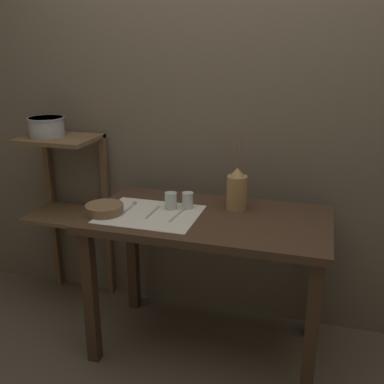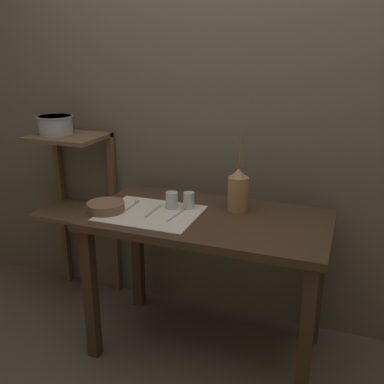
# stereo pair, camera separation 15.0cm
# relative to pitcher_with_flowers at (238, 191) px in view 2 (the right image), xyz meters

# --- Properties ---
(ground_plane) EXTENTS (12.00, 12.00, 0.00)m
(ground_plane) POSITION_rel_pitcher_with_flowers_xyz_m (-0.12, -0.14, -0.90)
(ground_plane) COLOR brown
(stone_wall_back) EXTENTS (7.00, 0.06, 2.40)m
(stone_wall_back) POSITION_rel_pitcher_with_flowers_xyz_m (-0.12, 0.31, 0.30)
(stone_wall_back) COLOR #6B5E4C
(stone_wall_back) RESTS_ON ground_plane
(wooden_table) EXTENTS (1.23, 0.66, 0.80)m
(wooden_table) POSITION_rel_pitcher_with_flowers_xyz_m (-0.12, -0.14, -0.23)
(wooden_table) COLOR #422D1E
(wooden_table) RESTS_ON ground_plane
(wooden_shelf_unit) EXTENTS (0.44, 0.34, 1.11)m
(wooden_shelf_unit) POSITION_rel_pitcher_with_flowers_xyz_m (-1.09, 0.13, -0.14)
(wooden_shelf_unit) COLOR brown
(wooden_shelf_unit) RESTS_ON ground_plane
(linen_cloth) EXTENTS (0.50, 0.40, 0.00)m
(linen_cloth) POSITION_rel_pitcher_with_flowers_xyz_m (-0.41, -0.20, -0.11)
(linen_cloth) COLOR silver
(linen_cloth) RESTS_ON wooden_table
(pitcher_with_flowers) EXTENTS (0.11, 0.11, 0.43)m
(pitcher_with_flowers) POSITION_rel_pitcher_with_flowers_xyz_m (0.00, 0.00, 0.00)
(pitcher_with_flowers) COLOR #A87F4C
(pitcher_with_flowers) RESTS_ON wooden_table
(wooden_bowl) EXTENTS (0.20, 0.20, 0.05)m
(wooden_bowl) POSITION_rel_pitcher_with_flowers_xyz_m (-0.64, -0.26, -0.08)
(wooden_bowl) COLOR brown
(wooden_bowl) RESTS_ON wooden_table
(glass_tumbler_near) EXTENTS (0.06, 0.06, 0.09)m
(glass_tumbler_near) POSITION_rel_pitcher_with_flowers_xyz_m (-0.33, -0.10, -0.06)
(glass_tumbler_near) COLOR silver
(glass_tumbler_near) RESTS_ON wooden_table
(glass_tumbler_far) EXTENTS (0.06, 0.06, 0.09)m
(glass_tumbler_far) POSITION_rel_pitcher_with_flowers_xyz_m (-0.25, -0.06, -0.06)
(glass_tumbler_far) COLOR silver
(glass_tumbler_far) RESTS_ON wooden_table
(spoon_inner) EXTENTS (0.02, 0.19, 0.02)m
(spoon_inner) POSITION_rel_pitcher_with_flowers_xyz_m (-0.55, -0.12, -0.10)
(spoon_inner) COLOR #A8A8AD
(spoon_inner) RESTS_ON wooden_table
(knife_center) EXTENTS (0.01, 0.18, 0.00)m
(knife_center) POSITION_rel_pitcher_with_flowers_xyz_m (-0.41, -0.18, -0.10)
(knife_center) COLOR #A8A8AD
(knife_center) RESTS_ON wooden_table
(spoon_outer) EXTENTS (0.04, 0.19, 0.02)m
(spoon_outer) POSITION_rel_pitcher_with_flowers_xyz_m (-0.27, -0.13, -0.10)
(spoon_outer) COLOR #A8A8AD
(spoon_outer) RESTS_ON wooden_table
(metal_pot_large) EXTENTS (0.21, 0.21, 0.11)m
(metal_pot_large) POSITION_rel_pitcher_with_flowers_xyz_m (-1.17, 0.08, 0.26)
(metal_pot_large) COLOR #A8A8AD
(metal_pot_large) RESTS_ON wooden_shelf_unit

